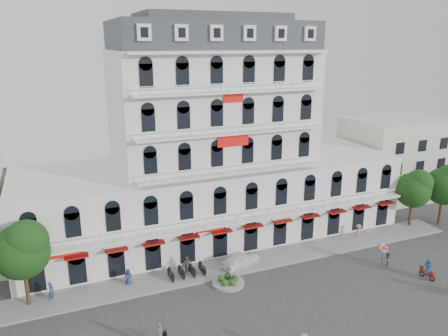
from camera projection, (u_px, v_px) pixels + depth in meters
ground at (286, 310)px, 38.55m from camera, size 120.00×120.00×0.00m
sidewalk at (243, 264)px, 46.52m from camera, size 53.00×4.00×0.16m
main_building at (212, 155)px, 51.75m from camera, size 45.00×15.00×25.80m
flank_building_east at (394, 158)px, 65.62m from camera, size 14.00×10.00×12.00m
traffic_island at (228, 281)px, 42.71m from camera, size 3.20×3.20×1.60m
parked_scooter_row at (187, 277)px, 44.04m from camera, size 4.40×1.80×1.10m
tree_west_inner at (22, 248)px, 37.71m from camera, size 4.76×4.76×8.25m
tree_east_inner at (414, 188)px, 54.77m from camera, size 4.40×4.37×7.57m
tree_east_outer at (445, 184)px, 55.25m from camera, size 4.65×4.65×8.05m
parked_car at (241, 260)px, 45.87m from camera, size 4.90×3.21×1.55m
rider_east at (428, 268)px, 43.43m from camera, size 0.72×1.69×2.25m
pedestrian_left at (128, 277)px, 42.32m from camera, size 0.89×0.64×1.72m
pedestrian_mid at (187, 265)px, 44.49m from camera, size 1.19×0.67×1.91m
pedestrian_right at (358, 231)px, 52.40m from camera, size 1.23×0.75×1.84m
pedestrian_far at (51, 292)px, 39.75m from camera, size 0.70×0.82×1.89m
balloon_vendor at (386, 255)px, 45.88m from camera, size 1.48×1.33×2.45m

